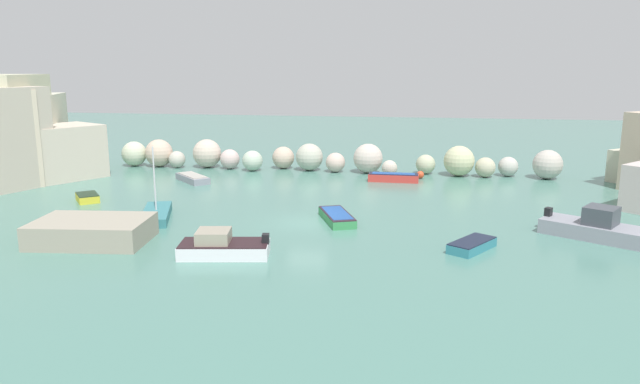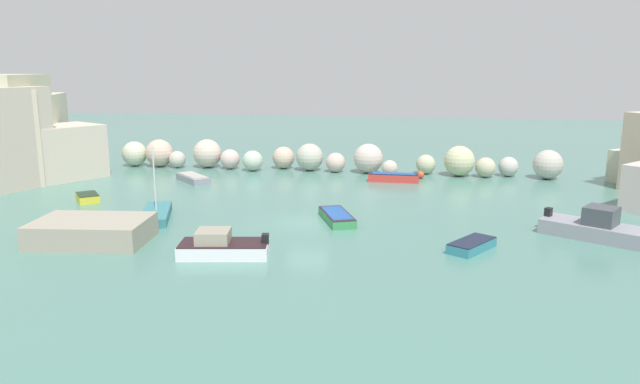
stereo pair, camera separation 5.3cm
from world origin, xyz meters
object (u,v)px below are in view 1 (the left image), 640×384
Objects in this scene: stone_dock at (92,231)px; moored_boat_2 at (156,214)px; moored_boat_5 at (337,217)px; channel_buoy at (420,175)px; moored_boat_7 at (472,245)px; moored_boat_1 at (595,227)px; moored_boat_4 at (222,246)px; moored_boat_3 at (87,198)px; moored_boat_6 at (193,178)px; moored_boat_0 at (393,177)px.

moored_boat_2 is (1.22, 5.49, -0.35)m from stone_dock.
channel_buoy is at bearing -39.95° from moored_boat_5.
moored_boat_1 is at bearing -30.60° from moored_boat_7.
moored_boat_1 reaches higher than stone_dock.
moored_boat_4 is (-19.81, -6.73, -0.10)m from moored_boat_1.
moored_boat_3 reaches higher than moored_boat_7.
moored_boat_3 is at bearing 60.47° from moored_boat_5.
stone_dock is 10.99m from moored_boat_3.
moored_boat_6 reaches higher than moored_boat_3.
moored_boat_4 is (13.80, -10.40, 0.23)m from moored_boat_3.
stone_dock reaches higher than moored_boat_3.
moored_boat_2 is 11.60m from moored_boat_5.
channel_buoy reaches higher than moored_boat_6.
moored_boat_1 is 1.52× the size of moored_boat_6.
moored_boat_2 is 1.61× the size of moored_boat_7.
moored_boat_1 reaches higher than moored_boat_3.
moored_boat_5 is (18.62, -2.49, 0.01)m from moored_boat_3.
moored_boat_4 is at bearing -129.26° from moored_boat_1.
channel_buoy reaches higher than moored_boat_7.
moored_boat_5 reaches higher than moored_boat_7.
moored_boat_2 reaches higher than moored_boat_0.
moored_boat_3 is at bearing 42.11° from moored_boat_2.
moored_boat_6 is at bearing 93.87° from stone_dock.
moored_boat_6 is 26.85m from moored_boat_7.
moored_boat_0 is at bearing 48.39° from moored_boat_7.
moored_boat_3 is (-21.49, -11.30, -0.09)m from moored_boat_0.
moored_boat_2 is (-16.64, -16.97, -0.03)m from channel_buoy.
moored_boat_2 reaches higher than moored_boat_6.
moored_boat_5 is (-14.99, 1.17, -0.32)m from moored_boat_1.
moored_boat_1 is 1.22× the size of moored_boat_4.
moored_boat_0 reaches higher than moored_boat_7.
moored_boat_4 is at bearing 161.15° from moored_boat_6.
stone_dock is 25.84m from moored_boat_0.
moored_boat_6 is at bearing -165.93° from channel_buoy.
stone_dock is at bearing 147.75° from moored_boat_2.
moored_boat_1 is 7.89m from moored_boat_7.
moored_boat_0 is at bearing -124.96° from moored_boat_6.
moored_boat_2 is 1.21× the size of moored_boat_5.
moored_boat_2 reaches higher than moored_boat_5.
moored_boat_2 is at bearing 113.20° from moored_boat_7.
moored_boat_7 is (5.07, -18.46, -0.11)m from moored_boat_0.
moored_boat_4 is 20.90m from moored_boat_6.
moored_boat_4 reaches higher than moored_boat_0.
moored_boat_7 is at bearing 5.86° from stone_dock.
moored_boat_7 is (20.68, 2.12, -0.38)m from stone_dock.
moored_boat_3 is 0.66× the size of moored_boat_6.
moored_boat_0 is at bearing -33.63° from moored_boat_5.
channel_buoy is at bearing 40.94° from moored_boat_7.
moored_boat_6 is at bearing -169.40° from moored_boat_0.
moored_boat_1 is at bearing -116.36° from moored_boat_5.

